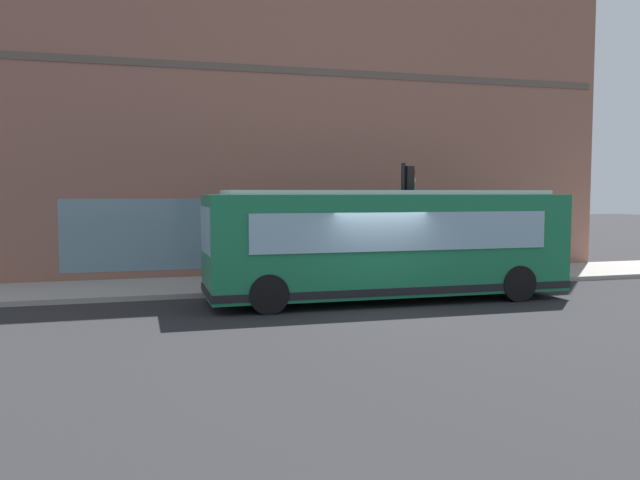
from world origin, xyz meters
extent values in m
plane|color=#262628|center=(0.00, 0.00, 0.00)|extent=(120.00, 120.00, 0.00)
cube|color=#9E9991|center=(4.50, 0.00, 0.07)|extent=(3.81, 40.00, 0.15)
cube|color=#8C5B4C|center=(11.22, 0.00, 6.59)|extent=(9.63, 23.83, 13.17)
cube|color=brown|center=(6.56, 0.00, 7.24)|extent=(0.36, 23.36, 0.24)
cube|color=slate|center=(6.46, 0.00, 1.60)|extent=(0.12, 16.68, 2.40)
cube|color=#197247|center=(0.78, -0.71, 1.60)|extent=(2.63, 10.03, 2.70)
cube|color=silver|center=(0.78, -0.71, 3.01)|extent=(2.25, 9.03, 0.12)
cube|color=#8CB2C6|center=(0.85, 4.27, 2.05)|extent=(2.20, 0.11, 1.20)
cube|color=#8CB2C6|center=(2.05, -0.73, 2.00)|extent=(0.17, 8.20, 1.00)
cube|color=#8CB2C6|center=(-0.49, -0.69, 2.00)|extent=(0.17, 8.20, 1.00)
cube|color=black|center=(0.78, -0.71, 0.43)|extent=(2.67, 10.07, 0.20)
cylinder|color=black|center=(1.98, 2.87, 0.50)|extent=(0.31, 1.00, 1.00)
cylinder|color=black|center=(-0.32, 2.90, 0.50)|extent=(0.31, 1.00, 1.00)
cylinder|color=black|center=(1.89, -4.13, 0.50)|extent=(0.31, 1.00, 1.00)
cylinder|color=black|center=(-0.41, -4.10, 0.50)|extent=(0.31, 1.00, 1.00)
cylinder|color=black|center=(3.00, -2.15, 2.04)|extent=(0.14, 0.14, 3.78)
cube|color=black|center=(3.00, -2.34, 3.38)|extent=(0.32, 0.24, 0.90)
sphere|color=red|center=(3.00, -2.47, 3.66)|extent=(0.20, 0.20, 0.20)
sphere|color=yellow|center=(3.00, -2.47, 3.38)|extent=(0.20, 0.20, 0.20)
sphere|color=green|center=(3.00, -2.47, 3.10)|extent=(0.20, 0.20, 0.20)
cylinder|color=gold|center=(5.06, -2.02, 0.43)|extent=(0.24, 0.24, 0.55)
sphere|color=gold|center=(5.06, -2.02, 0.78)|extent=(0.22, 0.22, 0.22)
cylinder|color=gold|center=(5.06, -2.19, 0.48)|extent=(0.10, 0.12, 0.10)
cylinder|color=gold|center=(5.23, -2.02, 0.48)|extent=(0.12, 0.10, 0.10)
cylinder|color=#3359A5|center=(4.58, 2.01, 0.55)|extent=(0.14, 0.14, 0.81)
cylinder|color=#3359A5|center=(4.41, 2.06, 0.55)|extent=(0.14, 0.14, 0.81)
cylinder|color=#99994C|center=(4.50, 2.04, 1.27)|extent=(0.32, 0.32, 0.64)
sphere|color=tan|center=(4.50, 2.04, 1.70)|extent=(0.22, 0.22, 0.22)
cylinder|color=#8C3F8C|center=(5.89, 3.12, 0.57)|extent=(0.14, 0.14, 0.84)
cylinder|color=#8C3F8C|center=(5.71, 3.07, 0.57)|extent=(0.14, 0.14, 0.84)
cylinder|color=gold|center=(5.80, 3.10, 1.32)|extent=(0.32, 0.32, 0.66)
sphere|color=#9E704C|center=(5.80, 3.10, 1.76)|extent=(0.23, 0.23, 0.23)
camera|label=1|loc=(-16.01, 6.23, 3.01)|focal=36.69mm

